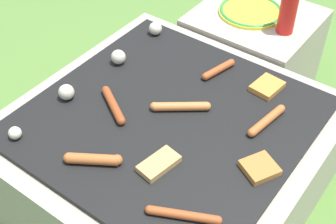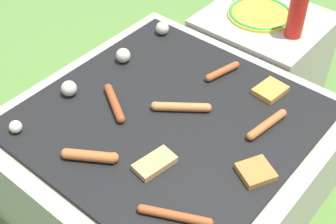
{
  "view_description": "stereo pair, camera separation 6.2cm",
  "coord_description": "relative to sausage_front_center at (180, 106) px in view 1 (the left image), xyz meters",
  "views": [
    {
      "loc": [
        -0.87,
        -0.64,
        1.42
      ],
      "look_at": [
        0.0,
        0.0,
        0.41
      ],
      "focal_mm": 50.0,
      "sensor_mm": 36.0,
      "label": 1
    },
    {
      "loc": [
        -0.83,
        -0.69,
        1.42
      ],
      "look_at": [
        0.0,
        0.0,
        0.41
      ],
      "focal_mm": 50.0,
      "sensor_mm": 36.0,
      "label": 2
    }
  ],
  "objects": [
    {
      "name": "sausage_front_right",
      "position": [
        -0.33,
        0.07,
        0.0
      ],
      "size": [
        0.11,
        0.15,
        0.03
      ],
      "color": "#B7602D",
      "rests_on": "grill"
    },
    {
      "name": "sausage_mid_left",
      "position": [
        0.11,
        -0.25,
        -0.0
      ],
      "size": [
        0.18,
        0.05,
        0.03
      ],
      "color": "#B7602D",
      "rests_on": "grill"
    },
    {
      "name": "mushroom_row",
      "position": [
        -0.0,
        0.33,
        0.01
      ],
      "size": [
        0.74,
        0.06,
        0.05
      ],
      "color": "beige",
      "rests_on": "grill"
    },
    {
      "name": "bread_slice_right",
      "position": [
        -0.23,
        -0.09,
        -0.0
      ],
      "size": [
        0.13,
        0.08,
        0.02
      ],
      "color": "tan",
      "rests_on": "grill"
    },
    {
      "name": "side_ledge",
      "position": [
        0.66,
        0.08,
        -0.21
      ],
      "size": [
        0.46,
        0.49,
        0.39
      ],
      "color": "#A89E8C",
      "rests_on": "ground_plane"
    },
    {
      "name": "condiment_bottle",
      "position": [
        0.62,
        -0.07,
        0.09
      ],
      "size": [
        0.07,
        0.07,
        0.23
      ],
      "color": "red",
      "rests_on": "side_ledge"
    },
    {
      "name": "plate_colorful",
      "position": [
        0.66,
        0.11,
        -0.01
      ],
      "size": [
        0.27,
        0.27,
        0.02
      ],
      "color": "yellow",
      "rests_on": "side_ledge"
    },
    {
      "name": "ground_plane",
      "position": [
        -0.05,
        0.01,
        -0.4
      ],
      "size": [
        14.0,
        14.0,
        0.0
      ],
      "primitive_type": "plane",
      "color": "#567F38"
    },
    {
      "name": "bread_slice_left",
      "position": [
        0.26,
        -0.18,
        -0.0
      ],
      "size": [
        0.11,
        0.09,
        0.02
      ],
      "color": "#D18438",
      "rests_on": "grill"
    },
    {
      "name": "sausage_mid_right",
      "position": [
        -0.33,
        -0.25,
        -0.0
      ],
      "size": [
        0.1,
        0.18,
        0.02
      ],
      "color": "#A34C23",
      "rests_on": "grill"
    },
    {
      "name": "sausage_back_left",
      "position": [
        -0.12,
        0.18,
        -0.0
      ],
      "size": [
        0.11,
        0.17,
        0.03
      ],
      "color": "#93421E",
      "rests_on": "grill"
    },
    {
      "name": "bread_slice_center",
      "position": [
        -0.07,
        -0.33,
        -0.0
      ],
      "size": [
        0.12,
        0.12,
        0.02
      ],
      "color": "#B27033",
      "rests_on": "grill"
    },
    {
      "name": "sausage_front_center",
      "position": [
        0.0,
        0.0,
        0.0
      ],
      "size": [
        0.13,
        0.16,
        0.03
      ],
      "color": "#C6753D",
      "rests_on": "grill"
    },
    {
      "name": "sausage_back_right",
      "position": [
        0.24,
        0.0,
        -0.0
      ],
      "size": [
        0.15,
        0.06,
        0.03
      ],
      "color": "#A34C23",
      "rests_on": "grill"
    },
    {
      "name": "grill",
      "position": [
        -0.05,
        0.01,
        -0.21
      ],
      "size": [
        0.94,
        0.94,
        0.39
      ],
      "color": "#A89E8C",
      "rests_on": "ground_plane"
    }
  ]
}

